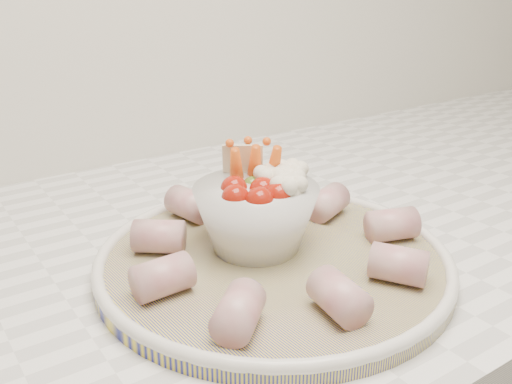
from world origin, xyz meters
TOP-DOWN VIEW (x-y plane):
  - serving_platter at (0.02, 1.36)m, footprint 0.37×0.37m
  - veggie_bowl at (0.02, 1.38)m, footprint 0.12×0.12m
  - cured_meat_rolls at (0.02, 1.36)m, footprint 0.30×0.29m

SIDE VIEW (x-z plane):
  - serving_platter at x=0.02m, z-range 0.92..0.94m
  - cured_meat_rolls at x=0.02m, z-range 0.94..0.97m
  - veggie_bowl at x=0.02m, z-range 0.92..1.03m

